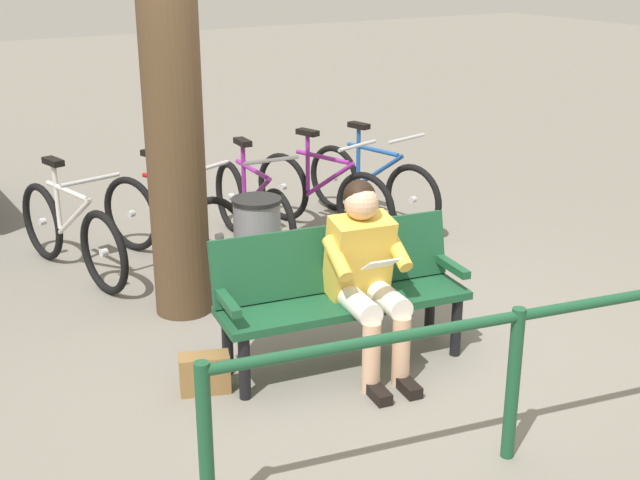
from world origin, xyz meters
TOP-DOWN VIEW (x-y plane):
  - ground_plane at (0.00, 0.00)m, footprint 40.00×40.00m
  - bench at (0.24, 0.01)m, footprint 1.65×0.70m
  - person_reading at (0.17, 0.19)m, footprint 0.53×0.80m
  - handbag at (1.16, -0.04)m, footprint 0.33×0.23m
  - tree_trunk at (0.81, -1.22)m, footprint 0.41×0.41m
  - litter_bin at (0.25, -1.11)m, footprint 0.37×0.37m
  - bicycle_blue at (-1.53, -2.22)m, footprint 0.54×1.65m
  - bicycle_orange at (-0.98, -2.21)m, footprint 0.62×1.63m
  - bicycle_green at (-0.23, -2.16)m, footprint 0.48×1.68m
  - bicycle_red at (0.50, -2.17)m, footprint 0.75×1.56m
  - bicycle_silver at (1.31, -2.32)m, footprint 0.53×1.66m
  - railing_fence at (0.08, 1.41)m, footprint 3.22×0.64m

SIDE VIEW (x-z plane):
  - ground_plane at x=0.00m, z-range 0.00..0.00m
  - handbag at x=1.16m, z-range 0.00..0.24m
  - bicycle_blue at x=-1.53m, z-range -0.11..0.83m
  - bicycle_orange at x=-0.98m, z-range -0.11..0.83m
  - bicycle_green at x=-0.23m, z-range -0.11..0.83m
  - bicycle_red at x=0.50m, z-range -0.11..0.83m
  - bicycle_silver at x=1.31m, z-range -0.11..0.83m
  - litter_bin at x=0.25m, z-range 0.00..0.80m
  - bench at x=0.24m, z-range 0.07..0.94m
  - railing_fence at x=0.08m, z-range 0.17..1.02m
  - person_reading at x=0.17m, z-range 0.06..1.27m
  - tree_trunk at x=0.81m, z-range 0.00..4.02m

